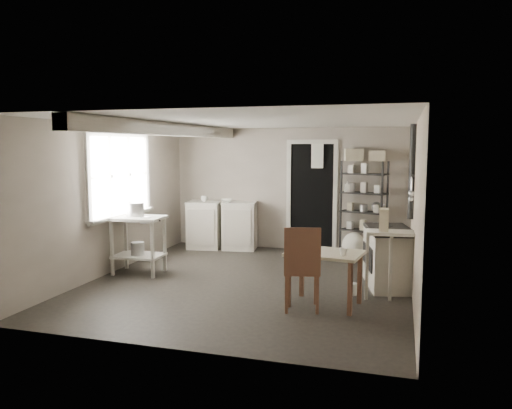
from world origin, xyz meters
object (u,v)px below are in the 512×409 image
(base_cabinets, at_px, (222,225))
(work_table, at_px, (324,275))
(stockpot, at_px, (135,212))
(stove, at_px, (389,255))
(shelf_rack, at_px, (364,203))
(prep_table, at_px, (139,248))
(flour_sack, at_px, (354,247))
(chair, at_px, (302,270))

(base_cabinets, xyz_separation_m, work_table, (2.41, -2.92, -0.08))
(base_cabinets, distance_m, work_table, 3.79)
(stockpot, relative_size, base_cabinets, 0.22)
(stove, bearing_deg, base_cabinets, 137.36)
(stockpot, distance_m, shelf_rack, 3.99)
(prep_table, bearing_deg, stove, 5.33)
(prep_table, xyz_separation_m, base_cabinets, (0.58, 2.16, 0.06))
(flour_sack, bearing_deg, chair, -97.28)
(work_table, height_order, flour_sack, work_table)
(prep_table, height_order, shelf_rack, shelf_rack)
(stockpot, height_order, flour_sack, stockpot)
(stockpot, height_order, work_table, stockpot)
(prep_table, relative_size, stockpot, 2.97)
(shelf_rack, height_order, flour_sack, shelf_rack)
(flour_sack, bearing_deg, stove, -67.27)
(chair, bearing_deg, shelf_rack, 68.60)
(work_table, distance_m, flour_sack, 2.60)
(prep_table, xyz_separation_m, work_table, (2.99, -0.76, -0.02))
(shelf_rack, bearing_deg, stove, -57.33)
(prep_table, distance_m, stove, 3.74)
(stockpot, distance_m, base_cabinets, 2.24)
(prep_table, height_order, stove, stove)
(base_cabinets, distance_m, chair, 3.81)
(shelf_rack, bearing_deg, stockpot, -128.17)
(stockpot, xyz_separation_m, shelf_rack, (3.32, 2.21, 0.01))
(shelf_rack, height_order, work_table, shelf_rack)
(stockpot, relative_size, shelf_rack, 0.18)
(stockpot, relative_size, flour_sack, 0.61)
(prep_table, bearing_deg, base_cabinets, 75.08)
(flour_sack, bearing_deg, work_table, -92.51)
(chair, height_order, flour_sack, chair)
(work_table, distance_m, chair, 0.34)
(prep_table, bearing_deg, flour_sack, 30.54)
(prep_table, distance_m, shelf_rack, 3.99)
(stove, xyz_separation_m, work_table, (-0.73, -1.11, -0.06))
(prep_table, height_order, stockpot, stockpot)
(prep_table, distance_m, work_table, 3.08)
(stove, bearing_deg, shelf_rack, 91.80)
(flour_sack, bearing_deg, prep_table, -149.46)
(stockpot, xyz_separation_m, base_cabinets, (0.67, 2.08, -0.48))
(stockpot, relative_size, work_table, 0.34)
(work_table, bearing_deg, stove, 56.43)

